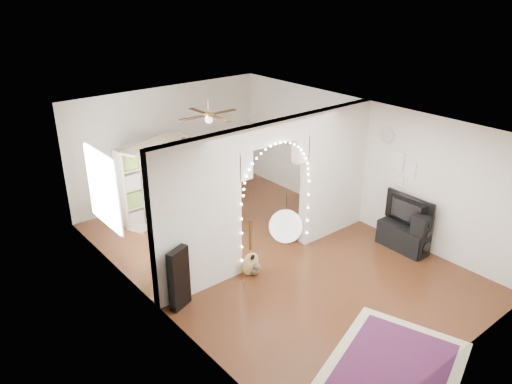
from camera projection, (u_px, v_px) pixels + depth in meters
floor at (272, 256)px, 9.68m from camera, size 7.50×7.50×0.00m
ceiling at (274, 121)px, 8.60m from camera, size 5.00×7.50×0.02m
wall_back at (168, 143)px, 11.79m from camera, size 5.00×0.02×2.70m
wall_front at (462, 282)px, 6.48m from camera, size 5.00×0.02×2.70m
wall_left at (150, 234)px, 7.68m from camera, size 0.02×7.50×2.70m
wall_right at (361, 163)px, 10.59m from camera, size 0.02×7.50×2.70m
divider_wall at (273, 189)px, 9.11m from camera, size 5.00×0.20×2.70m
fairy_lights at (277, 185)px, 8.96m from camera, size 1.64×0.04×1.60m
window at (103, 189)px, 8.92m from camera, size 0.04×1.20×1.40m
wall_clock at (387, 135)px, 9.85m from camera, size 0.03×0.31×0.31m
picture_frames at (401, 169)px, 9.81m from camera, size 0.02×0.50×0.70m
paper_lantern at (286, 226)px, 5.97m from camera, size 0.40×0.40×0.40m
ceiling_fan at (209, 115)px, 10.13m from camera, size 1.10×1.10×0.30m
area_rug at (393, 369)px, 6.91m from camera, size 2.67×2.32×0.02m
guitar_case at (179, 279)px, 8.01m from camera, size 0.43×0.27×1.07m
acoustic_guitar at (250, 255)px, 8.91m from camera, size 0.40×0.21×0.95m
tabby_cat at (253, 268)px, 9.05m from camera, size 0.21×0.45×0.30m
floor_speaker at (421, 236)px, 9.51m from camera, size 0.35×0.31×0.88m
media_console at (402, 237)px, 9.85m from camera, size 0.42×1.01×0.50m
tv at (406, 212)px, 9.63m from camera, size 0.16×1.08×0.62m
bookcase at (156, 180)px, 10.92m from camera, size 1.74×1.09×1.75m
dining_table at (182, 208)px, 10.07m from camera, size 1.24×0.87×0.76m
flower_vase at (181, 201)px, 10.00m from camera, size 0.19×0.19×0.19m
dining_chair_left at (195, 203)px, 11.32m from camera, size 0.69×0.71×0.52m
dining_chair_right at (290, 227)px, 10.31m from camera, size 0.63×0.64×0.44m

